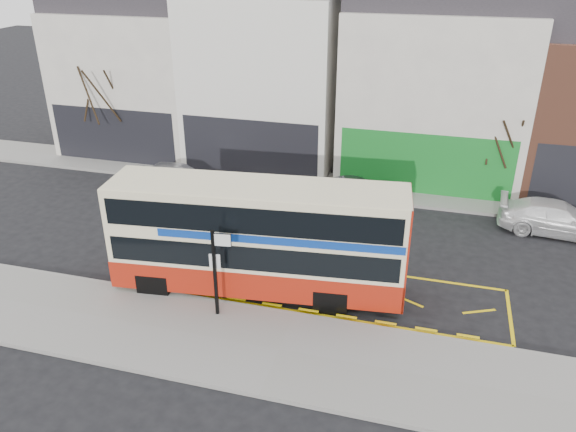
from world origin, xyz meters
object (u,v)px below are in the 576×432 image
(car_silver, at_px, (177,177))
(street_tree_left, at_px, (100,79))
(street_tree_right, at_px, (506,127))
(car_grey, at_px, (356,192))
(car_white, at_px, (557,218))
(double_decker_bus, at_px, (259,237))
(bus_stop_post, at_px, (216,265))

(car_silver, bearing_deg, street_tree_left, 56.87)
(street_tree_right, bearing_deg, street_tree_left, -179.19)
(car_grey, distance_m, car_white, 8.83)
(double_decker_bus, bearing_deg, car_grey, 69.16)
(street_tree_left, distance_m, street_tree_right, 20.93)
(street_tree_left, height_order, street_tree_right, street_tree_left)
(double_decker_bus, distance_m, street_tree_left, 16.27)
(double_decker_bus, height_order, street_tree_left, street_tree_left)
(car_grey, height_order, street_tree_left, street_tree_left)
(bus_stop_post, xyz_separation_m, street_tree_right, (9.37, 12.59, 1.65))
(double_decker_bus, height_order, street_tree_right, street_tree_right)
(bus_stop_post, bearing_deg, double_decker_bus, 60.40)
(street_tree_right, bearing_deg, bus_stop_post, -126.66)
(car_white, bearing_deg, street_tree_right, 42.92)
(bus_stop_post, distance_m, car_grey, 10.75)
(car_white, xyz_separation_m, street_tree_right, (-2.39, 2.99, 2.98))
(double_decker_bus, relative_size, car_grey, 2.76)
(double_decker_bus, distance_m, bus_stop_post, 2.12)
(street_tree_right, bearing_deg, car_white, -51.42)
(bus_stop_post, relative_size, car_white, 0.65)
(car_silver, height_order, car_grey, car_silver)
(car_white, relative_size, street_tree_left, 0.69)
(double_decker_bus, xyz_separation_m, car_silver, (-6.78, 7.43, -1.40))
(car_white, xyz_separation_m, street_tree_left, (-23.28, 2.70, 4.03))
(car_silver, distance_m, car_grey, 8.99)
(bus_stop_post, xyz_separation_m, street_tree_left, (-11.53, 12.29, 2.71))
(double_decker_bus, bearing_deg, car_white, 28.65)
(car_white, bearing_deg, car_grey, 90.14)
(double_decker_bus, height_order, car_white, double_decker_bus)
(bus_stop_post, distance_m, car_silver, 11.22)
(double_decker_bus, xyz_separation_m, car_grey, (2.17, 8.27, -1.52))
(car_white, bearing_deg, car_silver, 94.97)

